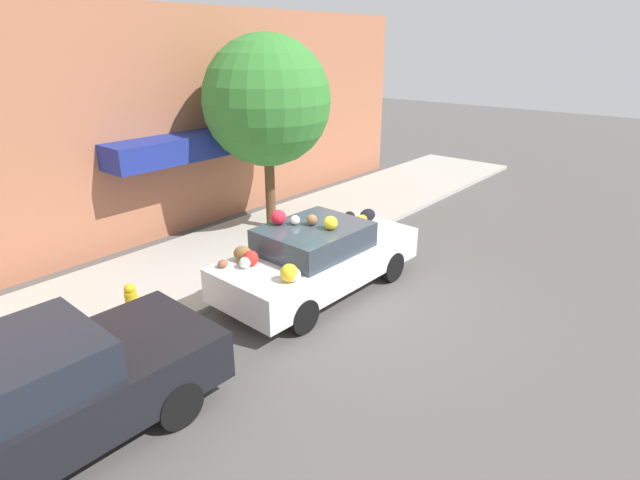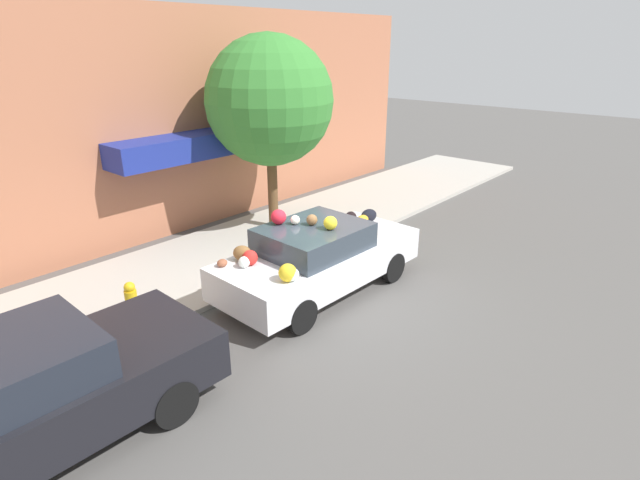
{
  "view_description": "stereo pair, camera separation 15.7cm",
  "coord_description": "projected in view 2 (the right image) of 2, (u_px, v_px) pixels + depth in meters",
  "views": [
    {
      "loc": [
        -6.49,
        -5.38,
        4.44
      ],
      "look_at": [
        0.0,
        0.11,
        1.04
      ],
      "focal_mm": 28.0,
      "sensor_mm": 36.0,
      "label": 1
    },
    {
      "loc": [
        -6.39,
        -5.5,
        4.44
      ],
      "look_at": [
        0.0,
        0.11,
        1.04
      ],
      "focal_mm": 28.0,
      "sensor_mm": 36.0,
      "label": 2
    }
  ],
  "objects": [
    {
      "name": "fire_hydrant",
      "position": [
        132.0,
        302.0,
        8.21
      ],
      "size": [
        0.2,
        0.2,
        0.7
      ],
      "color": "gold",
      "rests_on": "sidewalk_curb"
    },
    {
      "name": "art_car",
      "position": [
        318.0,
        257.0,
        9.25
      ],
      "size": [
        4.16,
        1.8,
        1.63
      ],
      "rotation": [
        0.0,
        0.0,
        -0.03
      ],
      "color": "silver",
      "rests_on": "ground"
    },
    {
      "name": "street_tree",
      "position": [
        270.0,
        101.0,
        11.42
      ],
      "size": [
        2.96,
        2.96,
        4.54
      ],
      "color": "brown",
      "rests_on": "sidewalk_curb"
    },
    {
      "name": "parked_car_plain",
      "position": [
        20.0,
        400.0,
        5.51
      ],
      "size": [
        4.39,
        1.85,
        1.46
      ],
      "rotation": [
        0.0,
        0.0,
        -0.02
      ],
      "color": "black",
      "rests_on": "ground"
    },
    {
      "name": "building_facade",
      "position": [
        164.0,
        127.0,
        11.52
      ],
      "size": [
        18.0,
        1.2,
        5.23
      ],
      "color": "#B26B4C",
      "rests_on": "ground"
    },
    {
      "name": "sidewalk_curb",
      "position": [
        233.0,
        253.0,
        11.11
      ],
      "size": [
        24.0,
        3.2,
        0.1
      ],
      "color": "#B2ADA3",
      "rests_on": "ground"
    },
    {
      "name": "ground_plane",
      "position": [
        324.0,
        292.0,
        9.47
      ],
      "size": [
        60.0,
        60.0,
        0.0
      ],
      "primitive_type": "plane",
      "color": "#565451"
    }
  ]
}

